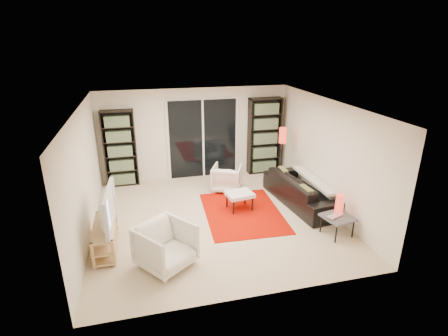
{
  "coord_description": "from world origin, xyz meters",
  "views": [
    {
      "loc": [
        -1.41,
        -6.45,
        3.62
      ],
      "look_at": [
        0.25,
        0.3,
        1.0
      ],
      "focal_mm": 28.0,
      "sensor_mm": 36.0,
      "label": 1
    }
  ],
  "objects_px": {
    "bookshelf_right": "(264,136)",
    "armchair_back": "(227,178)",
    "ottoman": "(240,195)",
    "side_table": "(338,218)",
    "tv_stand": "(105,237)",
    "floor_lamp": "(283,141)",
    "bookshelf_left": "(120,149)",
    "armchair_front": "(166,246)",
    "sofa": "(302,190)"
  },
  "relations": [
    {
      "from": "ottoman",
      "to": "side_table",
      "type": "height_order",
      "value": "same"
    },
    {
      "from": "sofa",
      "to": "armchair_front",
      "type": "relative_size",
      "value": 2.68
    },
    {
      "from": "sofa",
      "to": "armchair_back",
      "type": "bearing_deg",
      "value": 45.96
    },
    {
      "from": "ottoman",
      "to": "side_table",
      "type": "relative_size",
      "value": 1.01
    },
    {
      "from": "tv_stand",
      "to": "sofa",
      "type": "bearing_deg",
      "value": 11.96
    },
    {
      "from": "tv_stand",
      "to": "armchair_front",
      "type": "relative_size",
      "value": 1.42
    },
    {
      "from": "side_table",
      "to": "tv_stand",
      "type": "bearing_deg",
      "value": 172.88
    },
    {
      "from": "sofa",
      "to": "ottoman",
      "type": "xyz_separation_m",
      "value": [
        -1.47,
        0.05,
        0.02
      ]
    },
    {
      "from": "side_table",
      "to": "floor_lamp",
      "type": "relative_size",
      "value": 0.43
    },
    {
      "from": "bookshelf_left",
      "to": "side_table",
      "type": "xyz_separation_m",
      "value": [
        4.07,
        -3.56,
        -0.62
      ]
    },
    {
      "from": "armchair_back",
      "to": "armchair_front",
      "type": "distance_m",
      "value": 3.27
    },
    {
      "from": "bookshelf_left",
      "to": "ottoman",
      "type": "bearing_deg",
      "value": -39.09
    },
    {
      "from": "bookshelf_left",
      "to": "armchair_back",
      "type": "bearing_deg",
      "value": -21.31
    },
    {
      "from": "floor_lamp",
      "to": "bookshelf_right",
      "type": "bearing_deg",
      "value": 104.3
    },
    {
      "from": "bookshelf_left",
      "to": "armchair_back",
      "type": "distance_m",
      "value": 2.8
    },
    {
      "from": "armchair_front",
      "to": "sofa",
      "type": "bearing_deg",
      "value": -10.34
    },
    {
      "from": "armchair_back",
      "to": "ottoman",
      "type": "xyz_separation_m",
      "value": [
        0.01,
        -1.08,
        0.02
      ]
    },
    {
      "from": "armchair_front",
      "to": "side_table",
      "type": "xyz_separation_m",
      "value": [
        3.29,
        0.19,
        -0.02
      ]
    },
    {
      "from": "side_table",
      "to": "bookshelf_right",
      "type": "bearing_deg",
      "value": 93.58
    },
    {
      "from": "ottoman",
      "to": "side_table",
      "type": "bearing_deg",
      "value": -44.35
    },
    {
      "from": "armchair_front",
      "to": "side_table",
      "type": "height_order",
      "value": "armchair_front"
    },
    {
      "from": "bookshelf_right",
      "to": "tv_stand",
      "type": "relative_size",
      "value": 1.79
    },
    {
      "from": "bookshelf_left",
      "to": "floor_lamp",
      "type": "xyz_separation_m",
      "value": [
        4.05,
        -0.79,
        0.15
      ]
    },
    {
      "from": "armchair_front",
      "to": "side_table",
      "type": "distance_m",
      "value": 3.3
    },
    {
      "from": "tv_stand",
      "to": "armchair_front",
      "type": "bearing_deg",
      "value": -35.67
    },
    {
      "from": "side_table",
      "to": "sofa",
      "type": "bearing_deg",
      "value": 92.02
    },
    {
      "from": "bookshelf_right",
      "to": "ottoman",
      "type": "bearing_deg",
      "value": -122.21
    },
    {
      "from": "bookshelf_left",
      "to": "tv_stand",
      "type": "bearing_deg",
      "value": -94.42
    },
    {
      "from": "armchair_front",
      "to": "ottoman",
      "type": "bearing_deg",
      "value": 6.59
    },
    {
      "from": "tv_stand",
      "to": "side_table",
      "type": "height_order",
      "value": "tv_stand"
    },
    {
      "from": "bookshelf_right",
      "to": "armchair_back",
      "type": "distance_m",
      "value": 1.8
    },
    {
      "from": "sofa",
      "to": "armchair_back",
      "type": "relative_size",
      "value": 3.15
    },
    {
      "from": "side_table",
      "to": "floor_lamp",
      "type": "distance_m",
      "value": 2.88
    },
    {
      "from": "bookshelf_right",
      "to": "armchair_back",
      "type": "relative_size",
      "value": 2.97
    },
    {
      "from": "sofa",
      "to": "tv_stand",
      "type": "bearing_deg",
      "value": 95.2
    },
    {
      "from": "tv_stand",
      "to": "floor_lamp",
      "type": "xyz_separation_m",
      "value": [
        4.28,
        2.23,
        0.86
      ]
    },
    {
      "from": "tv_stand",
      "to": "floor_lamp",
      "type": "relative_size",
      "value": 0.8
    },
    {
      "from": "tv_stand",
      "to": "armchair_back",
      "type": "relative_size",
      "value": 1.66
    },
    {
      "from": "bookshelf_right",
      "to": "ottoman",
      "type": "xyz_separation_m",
      "value": [
        -1.3,
        -2.07,
        -0.7
      ]
    },
    {
      "from": "sofa",
      "to": "floor_lamp",
      "type": "xyz_separation_m",
      "value": [
        0.03,
        1.33,
        0.8
      ]
    },
    {
      "from": "bookshelf_left",
      "to": "bookshelf_right",
      "type": "bearing_deg",
      "value": -0.0
    },
    {
      "from": "armchair_back",
      "to": "floor_lamp",
      "type": "relative_size",
      "value": 0.48
    },
    {
      "from": "sofa",
      "to": "armchair_front",
      "type": "height_order",
      "value": "armchair_front"
    },
    {
      "from": "ottoman",
      "to": "side_table",
      "type": "distance_m",
      "value": 2.13
    },
    {
      "from": "armchair_back",
      "to": "side_table",
      "type": "bearing_deg",
      "value": 145.68
    },
    {
      "from": "bookshelf_left",
      "to": "tv_stand",
      "type": "xyz_separation_m",
      "value": [
        -0.23,
        -3.02,
        -0.71
      ]
    },
    {
      "from": "tv_stand",
      "to": "armchair_front",
      "type": "height_order",
      "value": "armchair_front"
    },
    {
      "from": "bookshelf_right",
      "to": "sofa",
      "type": "relative_size",
      "value": 0.94
    },
    {
      "from": "tv_stand",
      "to": "ottoman",
      "type": "relative_size",
      "value": 1.86
    },
    {
      "from": "bookshelf_left",
      "to": "floor_lamp",
      "type": "bearing_deg",
      "value": -11.03
    }
  ]
}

